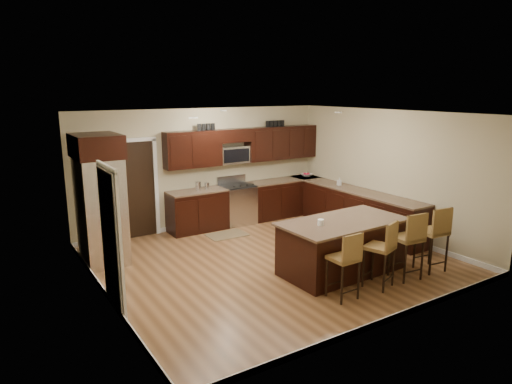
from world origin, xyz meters
TOP-DOWN VIEW (x-y plane):
  - floor at (0.00, 0.00)m, footprint 6.00×6.00m
  - ceiling at (0.00, 0.00)m, footprint 6.00×6.00m
  - wall_back at (0.00, 2.75)m, footprint 6.00×0.00m
  - wall_left at (-3.00, 0.00)m, footprint 0.00×5.50m
  - wall_right at (3.00, 0.00)m, footprint 0.00×5.50m
  - base_cabinets at (1.90, 1.45)m, footprint 4.02×3.96m
  - upper_cabinets at (1.04, 2.58)m, footprint 4.00×0.33m
  - range at (0.68, 2.45)m, footprint 0.76×0.64m
  - microwave at (0.68, 2.60)m, footprint 0.76×0.31m
  - doorway at (-1.65, 2.73)m, footprint 0.85×0.03m
  - pantry_door at (-2.98, -0.30)m, footprint 0.03×0.80m
  - letter_decor at (0.90, 2.58)m, footprint 2.20×0.03m
  - island at (0.75, -1.04)m, footprint 2.24×1.22m
  - stool_left at (0.05, -1.89)m, footprint 0.40×0.40m
  - stool_mid at (0.84, -1.89)m, footprint 0.52×0.52m
  - stool_right at (1.46, -1.89)m, footprint 0.48×0.48m
  - refrigerator at (-2.62, 1.65)m, footprint 0.79×1.03m
  - floor_mat at (0.04, 1.79)m, footprint 0.87×0.59m
  - fruit_bowl at (2.75, 2.45)m, footprint 0.32×0.32m
  - soap_bottle at (2.70, 1.18)m, footprint 0.10×0.10m
  - canister_tall at (-0.31, 2.45)m, footprint 0.12×0.12m
  - canister_short at (-0.10, 2.45)m, footprint 0.11×0.11m
  - island_jar at (0.25, -1.04)m, footprint 0.10×0.10m
  - stool_extra at (2.11, -1.89)m, footprint 0.48×0.48m

SIDE VIEW (x-z plane):
  - floor at x=0.00m, z-range 0.00..0.00m
  - floor_mat at x=0.04m, z-range 0.00..0.01m
  - island at x=0.75m, z-range -0.03..0.89m
  - base_cabinets at x=1.90m, z-range 0.00..0.92m
  - range at x=0.68m, z-range -0.08..1.03m
  - stool_left at x=0.05m, z-range 0.13..1.18m
  - stool_mid at x=0.84m, z-range 0.14..1.23m
  - stool_right at x=1.46m, z-range 0.14..1.30m
  - stool_extra at x=2.11m, z-range 0.14..1.30m
  - fruit_bowl at x=2.75m, z-range 0.92..0.99m
  - island_jar at x=0.25m, z-range 0.92..1.02m
  - canister_short at x=-0.10m, z-range 0.92..1.07m
  - soap_bottle at x=2.70m, z-range 0.92..1.10m
  - canister_tall at x=-0.31m, z-range 0.92..1.12m
  - pantry_door at x=-2.98m, z-range 0.00..2.04m
  - doorway at x=-1.65m, z-range 0.00..2.06m
  - refrigerator at x=-2.62m, z-range 0.02..2.37m
  - wall_back at x=0.00m, z-range -1.65..4.35m
  - wall_left at x=-3.00m, z-range -1.40..4.10m
  - wall_right at x=3.00m, z-range -1.40..4.10m
  - microwave at x=0.68m, z-range 1.42..1.82m
  - upper_cabinets at x=1.04m, z-range 1.44..2.24m
  - letter_decor at x=0.90m, z-range 2.22..2.37m
  - ceiling at x=0.00m, z-range 2.70..2.70m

